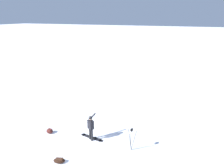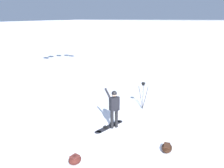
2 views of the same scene
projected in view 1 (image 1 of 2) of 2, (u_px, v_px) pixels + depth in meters
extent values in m
plane|color=white|center=(86.00, 145.00, 13.32)|extent=(300.00, 300.00, 0.00)
cylinder|color=black|center=(90.00, 133.00, 13.89)|extent=(0.14, 0.14, 0.84)
cylinder|color=black|center=(92.00, 135.00, 13.73)|extent=(0.14, 0.14, 0.84)
cube|color=black|center=(91.00, 125.00, 13.59)|extent=(0.48, 0.42, 0.59)
sphere|color=tan|center=(90.00, 118.00, 13.45)|extent=(0.23, 0.23, 0.23)
sphere|color=black|center=(90.00, 118.00, 13.44)|extent=(0.24, 0.24, 0.24)
cylinder|color=black|center=(92.00, 117.00, 13.74)|extent=(0.34, 0.51, 0.41)
cylinder|color=black|center=(92.00, 126.00, 13.43)|extent=(0.09, 0.09, 0.59)
cube|color=black|center=(92.00, 138.00, 14.16)|extent=(1.49, 0.49, 0.02)
cylinder|color=black|center=(83.00, 135.00, 14.52)|extent=(0.28, 0.28, 0.02)
cylinder|color=black|center=(101.00, 141.00, 13.81)|extent=(0.28, 0.28, 0.02)
cube|color=black|center=(89.00, 136.00, 14.26)|extent=(0.17, 0.22, 0.08)
cube|color=black|center=(95.00, 138.00, 14.04)|extent=(0.17, 0.22, 0.08)
ellipsoid|color=black|center=(59.00, 161.00, 11.77)|extent=(0.74, 0.56, 0.24)
cube|color=#402618|center=(59.00, 159.00, 11.74)|extent=(0.45, 0.34, 0.08)
cylinder|color=#262628|center=(131.00, 142.00, 12.57)|extent=(0.04, 0.31, 1.30)
cylinder|color=#262628|center=(134.00, 141.00, 12.70)|extent=(0.29, 0.16, 1.30)
cylinder|color=#262628|center=(130.00, 140.00, 12.80)|extent=(0.28, 0.17, 1.30)
cube|color=black|center=(132.00, 131.00, 12.48)|extent=(0.10, 0.10, 0.06)
cube|color=black|center=(132.00, 130.00, 12.45)|extent=(0.12, 0.16, 0.10)
ellipsoid|color=#4C1E19|center=(50.00, 131.00, 14.69)|extent=(0.50, 0.43, 0.31)
cube|color=brown|center=(50.00, 130.00, 14.66)|extent=(0.30, 0.26, 0.08)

